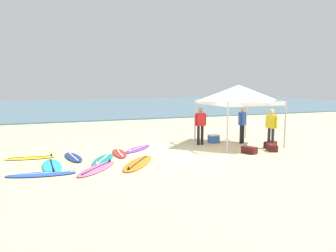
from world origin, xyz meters
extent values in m
plane|color=beige|center=(0.00, 0.00, 0.00)|extent=(80.00, 80.00, 0.00)
cube|color=teal|center=(0.00, 30.97, 0.05)|extent=(80.00, 36.00, 0.10)
cylinder|color=#B7B7BC|center=(1.22, -0.69, 1.02)|extent=(0.07, 0.07, 2.05)
cylinder|color=#B7B7BC|center=(4.12, -0.69, 1.02)|extent=(0.07, 0.07, 2.05)
cylinder|color=#B7B7BC|center=(1.22, 2.21, 1.02)|extent=(0.07, 0.07, 2.05)
cylinder|color=#B7B7BC|center=(4.12, 2.21, 1.02)|extent=(0.07, 0.07, 2.05)
cube|color=white|center=(2.67, -0.69, 1.96)|extent=(2.91, 0.03, 0.18)
cube|color=white|center=(2.67, 2.21, 1.96)|extent=(2.91, 0.03, 0.18)
cube|color=white|center=(1.22, 0.76, 1.96)|extent=(0.03, 2.91, 0.18)
cube|color=white|center=(4.12, 0.76, 1.96)|extent=(0.03, 2.91, 0.18)
pyramid|color=white|center=(2.67, 0.76, 2.40)|extent=(3.03, 3.03, 0.70)
ellipsoid|color=#19847F|center=(-3.69, -0.12, 0.04)|extent=(1.45, 2.17, 0.07)
cube|color=white|center=(-3.69, -0.12, 0.07)|extent=(0.83, 1.65, 0.01)
cone|color=white|center=(-4.08, -0.91, 0.13)|extent=(0.09, 0.09, 0.12)
ellipsoid|color=navy|center=(-4.67, 0.69, 0.04)|extent=(0.71, 1.97, 0.07)
cube|color=white|center=(-4.67, 0.69, 0.07)|extent=(0.20, 1.64, 0.01)
cone|color=white|center=(-4.75, 1.48, 0.13)|extent=(0.09, 0.09, 0.12)
ellipsoid|color=red|center=(-2.87, 0.77, 0.04)|extent=(0.71, 1.94, 0.07)
cube|color=white|center=(-2.87, 0.77, 0.07)|extent=(0.22, 1.60, 0.01)
cone|color=white|center=(-2.95, 0.00, 0.13)|extent=(0.09, 0.09, 0.12)
ellipsoid|color=yellow|center=(-6.17, 1.17, 0.04)|extent=(1.85, 0.65, 0.07)
cube|color=black|center=(-6.17, 1.17, 0.07)|extent=(1.54, 0.18, 0.01)
cone|color=black|center=(-5.43, 1.11, 0.13)|extent=(0.09, 0.09, 0.12)
ellipsoid|color=purple|center=(-1.88, 1.44, 0.04)|extent=(1.80, 1.85, 0.07)
cube|color=white|center=(-1.88, 1.44, 0.07)|extent=(1.23, 1.28, 0.01)
cone|color=white|center=(-2.45, 0.83, 0.13)|extent=(0.09, 0.09, 0.12)
ellipsoid|color=blue|center=(-5.86, -1.44, 0.04)|extent=(2.15, 0.86, 0.07)
cube|color=white|center=(-5.86, -1.44, 0.07)|extent=(1.77, 0.30, 0.01)
cone|color=white|center=(-5.01, -1.57, 0.13)|extent=(0.09, 0.09, 0.12)
ellipsoid|color=orange|center=(-2.67, -1.15, 0.04)|extent=(2.00, 2.49, 0.07)
cube|color=black|center=(-2.67, -1.15, 0.07)|extent=(1.25, 1.82, 0.01)
cone|color=black|center=(-3.26, -2.02, 0.13)|extent=(0.09, 0.09, 0.12)
ellipsoid|color=pink|center=(-4.15, -1.38, 0.04)|extent=(1.87, 2.11, 0.07)
cube|color=black|center=(-4.15, -1.38, 0.07)|extent=(1.23, 1.50, 0.01)
cone|color=black|center=(-3.57, -0.67, 0.13)|extent=(0.09, 0.09, 0.12)
ellipsoid|color=#23B2CC|center=(-5.50, -0.51, 0.04)|extent=(0.63, 2.31, 0.07)
cube|color=black|center=(-5.50, -0.51, 0.07)|extent=(0.05, 1.96, 0.01)
cone|color=black|center=(-5.49, -1.45, 0.13)|extent=(0.09, 0.09, 0.12)
cylinder|color=#2D2D33|center=(3.61, -0.54, 0.44)|extent=(0.13, 0.13, 0.88)
cylinder|color=#2D2D33|center=(3.54, -0.37, 0.44)|extent=(0.13, 0.13, 0.88)
cube|color=yellow|center=(3.57, -0.46, 1.18)|extent=(0.34, 0.42, 0.60)
sphere|color=beige|center=(3.57, -0.46, 1.60)|extent=(0.21, 0.21, 0.21)
cylinder|color=yellow|center=(3.66, -0.67, 1.16)|extent=(0.09, 0.09, 0.54)
cylinder|color=yellow|center=(3.48, -0.24, 1.16)|extent=(0.09, 0.09, 0.54)
cylinder|color=black|center=(3.17, 1.06, 0.44)|extent=(0.13, 0.13, 0.88)
cylinder|color=black|center=(3.01, 0.98, 0.44)|extent=(0.13, 0.13, 0.88)
cube|color=#2851B2|center=(3.09, 1.02, 1.18)|extent=(0.42, 0.36, 0.60)
sphere|color=tan|center=(3.09, 1.02, 1.60)|extent=(0.21, 0.21, 0.21)
cylinder|color=#2851B2|center=(3.29, 1.12, 1.16)|extent=(0.09, 0.09, 0.54)
cylinder|color=#2851B2|center=(2.88, 0.92, 1.16)|extent=(0.09, 0.09, 0.54)
cylinder|color=black|center=(1.01, 1.44, 0.44)|extent=(0.13, 0.13, 0.88)
cylinder|color=black|center=(1.18, 1.41, 0.44)|extent=(0.13, 0.13, 0.88)
cube|color=red|center=(1.09, 1.42, 1.18)|extent=(0.39, 0.28, 0.60)
sphere|color=#9E7051|center=(1.09, 1.42, 1.60)|extent=(0.21, 0.21, 0.21)
cylinder|color=red|center=(0.87, 1.46, 1.16)|extent=(0.09, 0.09, 0.54)
cylinder|color=red|center=(1.32, 1.38, 1.16)|extent=(0.09, 0.09, 0.54)
cube|color=#4C1919|center=(3.20, -1.01, 0.14)|extent=(0.51, 0.67, 0.28)
cube|color=#4C1919|center=(2.03, -1.06, 0.14)|extent=(0.51, 0.67, 0.28)
cube|color=#4C1919|center=(3.62, -0.38, 0.14)|extent=(0.67, 0.50, 0.28)
cube|color=#2D60B7|center=(1.94, 1.67, 0.17)|extent=(0.48, 0.34, 0.34)
cube|color=white|center=(1.94, 1.67, 0.37)|extent=(0.50, 0.36, 0.05)
camera|label=1|loc=(-6.04, -12.33, 2.79)|focal=36.28mm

